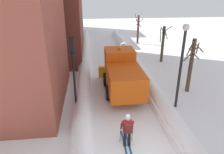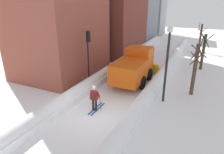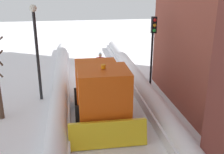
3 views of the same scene
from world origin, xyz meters
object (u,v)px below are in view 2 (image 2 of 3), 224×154
traffic_light_pole (88,48)px  street_lamp (167,56)px  bare_tree_mid (203,51)px  plow_truck (134,66)px  bare_tree_near (195,68)px  skier (94,97)px  bare_tree_far (200,38)px

traffic_light_pole → street_lamp: 6.42m
traffic_light_pole → bare_tree_mid: traffic_light_pole is taller
plow_truck → bare_tree_near: size_ratio=1.49×
skier → bare_tree_near: bare_tree_near is taller
plow_truck → bare_tree_near: bearing=-5.7°
traffic_light_pole → skier: bearing=-54.7°
plow_truck → traffic_light_pole: (-3.26, -2.22, 1.76)m
plow_truck → bare_tree_mid: bearing=51.0°
skier → bare_tree_far: bare_tree_far is taller
bare_tree_mid → street_lamp: bearing=-103.2°
skier → bare_tree_mid: 13.78m
traffic_light_pole → bare_tree_far: (7.85, 17.07, -1.18)m
plow_truck → bare_tree_far: bare_tree_far is taller
skier → traffic_light_pole: size_ratio=0.39×
street_lamp → bare_tree_far: bearing=85.3°
skier → bare_tree_near: size_ratio=0.45×
bare_tree_far → traffic_light_pole: bearing=-114.7°
street_lamp → bare_tree_near: street_lamp is taller
traffic_light_pole → bare_tree_near: bearing=11.9°
plow_truck → bare_tree_far: 15.56m
skier → traffic_light_pole: 5.01m
plow_truck → street_lamp: (3.15, -2.56, 1.88)m
skier → bare_tree_mid: (5.94, 12.39, 0.99)m
skier → street_lamp: 5.58m
bare_tree_mid → bare_tree_far: bare_tree_far is taller
skier → bare_tree_mid: bearing=64.4°
plow_truck → street_lamp: 4.48m
bare_tree_mid → bare_tree_near: bearing=-93.0°
street_lamp → bare_tree_mid: 9.42m
traffic_light_pole → bare_tree_near: 8.42m
plow_truck → skier: bearing=-96.5°
bare_tree_near → bare_tree_mid: bare_tree_near is taller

